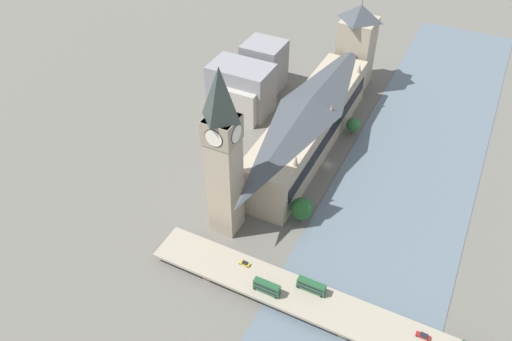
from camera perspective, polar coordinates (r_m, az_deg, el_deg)
name	(u,v)px	position (r m, az deg, el deg)	size (l,w,h in m)	color
ground_plane	(328,165)	(241.17, 8.26, 0.67)	(600.00, 600.00, 0.00)	#605E56
river_water	(403,187)	(236.15, 16.50, -1.87)	(60.43, 360.00, 0.30)	slate
parliament_hall	(309,124)	(241.79, 6.12, 5.34)	(22.52, 109.57, 28.97)	tan
clock_tower	(223,152)	(183.49, -3.77, 2.11)	(12.05, 12.05, 74.86)	tan
victoria_tower	(356,46)	(292.98, 11.36, 13.74)	(18.36, 18.36, 52.02)	tan
road_bridge	(350,317)	(181.79, 10.64, -16.17)	(152.85, 16.05, 4.42)	gray
double_decker_bus_lead	(267,287)	(181.53, 1.24, -13.17)	(10.03, 2.54, 5.07)	#235B33
double_decker_bus_mid	(311,286)	(183.14, 6.34, -12.98)	(10.67, 2.64, 4.59)	#235B33
car_northbound_lead	(245,263)	(190.67, -1.30, -10.56)	(4.07, 1.75, 1.24)	gold
car_northbound_tail	(423,336)	(182.00, 18.58, -17.47)	(4.71, 1.78, 1.42)	maroon
city_block_west	(264,66)	(289.31, 0.93, 11.88)	(21.62, 20.54, 27.61)	gray
city_block_center	(241,88)	(269.40, -1.69, 9.39)	(32.49, 20.53, 26.76)	gray
city_block_east	(245,101)	(266.22, -1.21, 8.00)	(19.04, 19.17, 19.09)	#A39E93
tree_embankment_near	(302,209)	(207.87, 5.26, -4.37)	(9.46, 9.46, 11.78)	brown
tree_embankment_mid	(353,125)	(259.08, 11.04, 5.16)	(7.30, 7.30, 9.60)	brown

